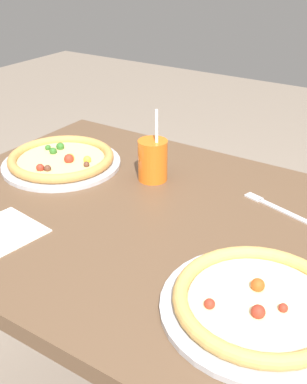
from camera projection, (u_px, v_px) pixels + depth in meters
name	position (u px, v px, depth m)	size (l,w,h in m)	color
dining_table	(147.00, 253.00, 1.20)	(1.15, 0.86, 0.75)	brown
pizza_near	(259.00, 303.00, 0.84)	(0.35, 0.35, 0.04)	#B7B7BC
pizza_far	(61.00, 160.00, 1.38)	(0.34, 0.34, 0.04)	#B7B7BC
drink_cup_colored	(153.00, 160.00, 1.29)	(0.08, 0.08, 0.20)	orange
paper_napkin	(5.00, 231.00, 1.08)	(0.16, 0.14, 0.00)	white
fork	(275.00, 207.00, 1.17)	(0.20, 0.08, 0.00)	silver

